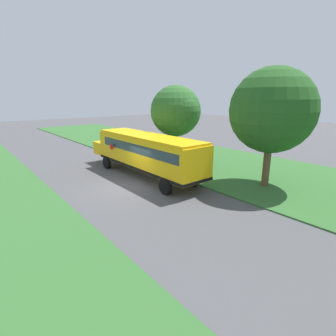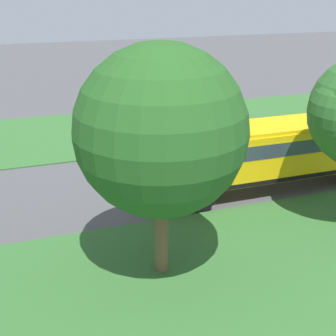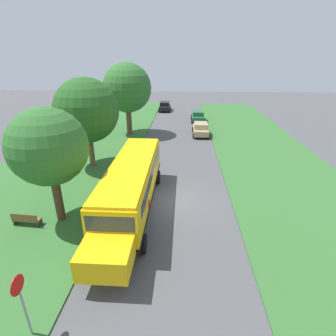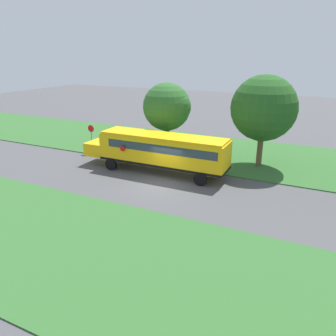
# 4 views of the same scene
# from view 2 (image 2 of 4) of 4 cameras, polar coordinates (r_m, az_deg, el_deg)

# --- Properties ---
(ground_plane) EXTENTS (120.00, 120.00, 0.00)m
(ground_plane) POSITION_cam_2_polar(r_m,az_deg,el_deg) (24.42, 6.51, -0.52)
(ground_plane) COLOR #4C4C4F
(grass_far_side) EXTENTS (10.00, 80.00, 0.07)m
(grass_far_side) POSITION_cam_2_polar(r_m,az_deg,el_deg) (32.28, -0.33, 5.26)
(grass_far_side) COLOR #33662D
(grass_far_side) RESTS_ON ground
(school_bus) EXTENTS (2.85, 12.42, 3.16)m
(school_bus) POSITION_cam_2_polar(r_m,az_deg,el_deg) (22.26, 12.39, 2.16)
(school_bus) COLOR yellow
(school_bus) RESTS_ON ground
(oak_tree_roadside_mid) EXTENTS (5.36, 5.36, 7.68)m
(oak_tree_roadside_mid) POSITION_cam_2_polar(r_m,az_deg,el_deg) (14.10, -1.18, 4.65)
(oak_tree_roadside_mid) COLOR brown
(oak_tree_roadside_mid) RESTS_ON ground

